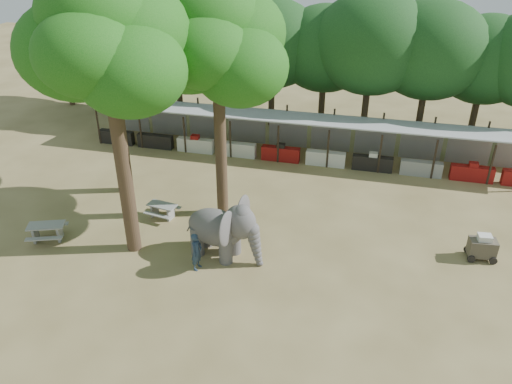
% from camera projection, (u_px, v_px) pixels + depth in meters
% --- Properties ---
extents(ground, '(100.00, 100.00, 0.00)m').
position_uv_depth(ground, '(250.00, 297.00, 19.93)').
color(ground, brown).
rests_on(ground, ground).
extents(vendor_stalls, '(28.00, 2.99, 2.80)m').
position_uv_depth(vendor_stalls, '(306.00, 139.00, 31.14)').
color(vendor_stalls, '#9B9EA3').
rests_on(vendor_stalls, ground).
extents(yard_tree_left, '(7.10, 6.90, 11.02)m').
position_uv_depth(yard_tree_left, '(104.00, 39.00, 24.05)').
color(yard_tree_left, '#332316').
rests_on(yard_tree_left, ground).
extents(yard_tree_center, '(7.10, 6.90, 12.04)m').
position_uv_depth(yard_tree_center, '(105.00, 42.00, 18.67)').
color(yard_tree_center, '#332316').
rests_on(yard_tree_center, ground).
extents(yard_tree_back, '(7.10, 6.90, 11.36)m').
position_uv_depth(yard_tree_back, '(215.00, 42.00, 21.76)').
color(yard_tree_back, '#332316').
rests_on(yard_tree_back, ground).
extents(backdrop_trees, '(46.46, 5.95, 8.33)m').
position_uv_depth(backdrop_trees, '(321.00, 51.00, 33.44)').
color(backdrop_trees, '#332316').
rests_on(backdrop_trees, ground).
extents(elephant, '(3.77, 2.80, 2.81)m').
position_uv_depth(elephant, '(224.00, 229.00, 21.73)').
color(elephant, '#484646').
rests_on(elephant, ground).
extents(handler, '(0.51, 0.69, 1.75)m').
position_uv_depth(handler, '(197.00, 252.00, 21.15)').
color(handler, '#26384C').
rests_on(handler, ground).
extents(picnic_table_near, '(2.07, 1.97, 0.83)m').
position_uv_depth(picnic_table_near, '(47.00, 230.00, 23.24)').
color(picnic_table_near, gray).
rests_on(picnic_table_near, ground).
extents(picnic_table_far, '(1.66, 1.54, 0.73)m').
position_uv_depth(picnic_table_far, '(162.00, 209.00, 25.06)').
color(picnic_table_far, gray).
rests_on(picnic_table_far, ground).
extents(cart_front, '(1.33, 0.94, 1.23)m').
position_uv_depth(cart_front, '(482.00, 247.00, 21.92)').
color(cart_front, '#3C3529').
rests_on(cart_front, ground).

